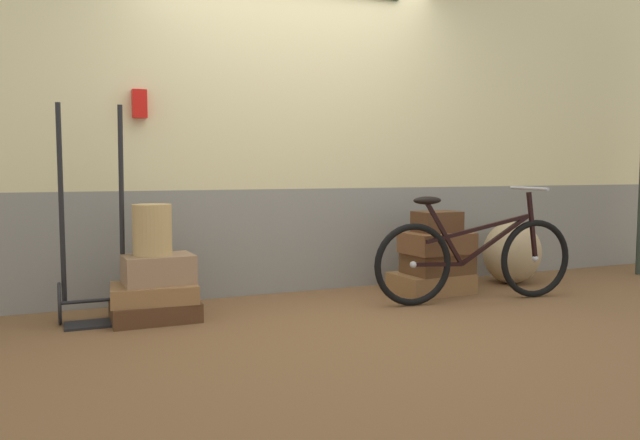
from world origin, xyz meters
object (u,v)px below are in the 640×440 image
(suitcase_2, at_px, (158,269))
(burlap_sack, at_px, (512,252))
(suitcase_0, at_px, (155,311))
(suitcase_4, at_px, (438,263))
(suitcase_6, at_px, (437,222))
(wicker_basket, at_px, (152,230))
(luggage_trolley, at_px, (94,271))
(bicycle, at_px, (475,258))
(suitcase_3, at_px, (431,283))
(suitcase_5, at_px, (437,243))
(suitcase_1, at_px, (154,293))

(suitcase_2, height_order, burlap_sack, burlap_sack)
(suitcase_0, relative_size, suitcase_4, 1.11)
(suitcase_0, relative_size, suitcase_2, 1.25)
(suitcase_4, bearing_deg, suitcase_6, 128.26)
(wicker_basket, bearing_deg, suitcase_0, -85.06)
(suitcase_2, relative_size, luggage_trolley, 0.32)
(wicker_basket, xyz_separation_m, luggage_trolley, (-0.36, 0.07, -0.26))
(suitcase_4, distance_m, bicycle, 0.41)
(suitcase_0, xyz_separation_m, luggage_trolley, (-0.37, 0.10, 0.27))
(wicker_basket, bearing_deg, suitcase_4, 0.06)
(suitcase_0, height_order, wicker_basket, wicker_basket)
(luggage_trolley, bearing_deg, suitcase_0, -15.11)
(suitcase_3, height_order, wicker_basket, wicker_basket)
(suitcase_3, height_order, bicycle, bicycle)
(luggage_trolley, bearing_deg, suitcase_2, -11.99)
(suitcase_5, relative_size, suitcase_6, 1.50)
(suitcase_5, xyz_separation_m, bicycle, (0.10, -0.36, -0.08))
(suitcase_0, height_order, suitcase_4, suitcase_4)
(suitcase_0, height_order, burlap_sack, burlap_sack)
(suitcase_3, relative_size, suitcase_6, 1.75)
(suitcase_2, relative_size, suitcase_6, 1.29)
(luggage_trolley, distance_m, burlap_sack, 3.44)
(luggage_trolley, distance_m, bicycle, 2.71)
(suitcase_1, relative_size, suitcase_4, 1.09)
(suitcase_5, distance_m, luggage_trolley, 2.58)
(wicker_basket, height_order, burlap_sack, wicker_basket)
(suitcase_1, bearing_deg, suitcase_5, 4.38)
(suitcase_1, xyz_separation_m, suitcase_2, (0.03, 0.01, 0.15))
(suitcase_4, height_order, suitcase_5, suitcase_5)
(suitcase_0, relative_size, suitcase_3, 0.92)
(suitcase_0, distance_m, wicker_basket, 0.54)
(suitcase_6, bearing_deg, suitcase_3, 160.19)
(suitcase_1, xyz_separation_m, suitcase_3, (2.19, 0.05, -0.10))
(suitcase_1, distance_m, luggage_trolley, 0.41)
(suitcase_0, bearing_deg, suitcase_4, 1.02)
(suitcase_3, xyz_separation_m, bicycle, (0.12, -0.41, 0.25))
(suitcase_5, bearing_deg, suitcase_4, 44.03)
(suitcase_5, bearing_deg, wicker_basket, 175.49)
(suitcase_2, xyz_separation_m, suitcase_4, (2.20, 0.02, -0.09))
(suitcase_4, height_order, burlap_sack, burlap_sack)
(suitcase_1, distance_m, burlap_sack, 3.08)
(suitcase_5, xyz_separation_m, luggage_trolley, (-2.57, 0.10, -0.08))
(suitcase_6, xyz_separation_m, wicker_basket, (-2.23, -0.01, 0.02))
(burlap_sack, bearing_deg, bicycle, -147.56)
(suitcase_3, bearing_deg, bicycle, -76.97)
(suitcase_1, bearing_deg, luggage_trolley, 169.27)
(suitcase_2, distance_m, wicker_basket, 0.27)
(luggage_trolley, relative_size, burlap_sack, 2.60)
(suitcase_4, relative_size, luggage_trolley, 0.36)
(suitcase_3, distance_m, suitcase_4, 0.17)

